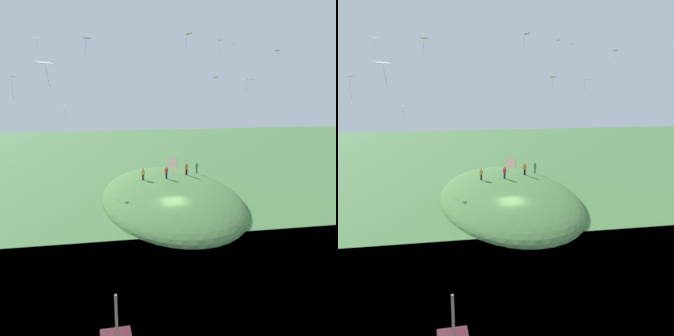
% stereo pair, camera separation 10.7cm
% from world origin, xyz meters
% --- Properties ---
extents(ground_plane, '(160.00, 160.00, 0.00)m').
position_xyz_m(ground_plane, '(0.00, 0.00, 0.00)').
color(ground_plane, '#497A3F').
extents(grass_hill, '(30.74, 17.00, 4.17)m').
position_xyz_m(grass_hill, '(7.12, -0.94, 0.00)').
color(grass_hill, '#4C7C3E').
rests_on(grass_hill, ground_plane).
extents(dirt_path, '(15.59, 4.37, 0.04)m').
position_xyz_m(dirt_path, '(24.99, -4.73, 0.02)').
color(dirt_path, '#785D4C').
rests_on(dirt_path, ground_plane).
extents(person_on_hilltop, '(0.57, 0.57, 1.57)m').
position_xyz_m(person_on_hilltop, '(8.84, -0.77, 3.04)').
color(person_on_hilltop, '#1B2649').
rests_on(person_on_hilltop, grass_hill).
extents(person_with_child, '(0.64, 0.64, 1.58)m').
position_xyz_m(person_with_child, '(9.18, 2.22, 2.89)').
color(person_with_child, '#352A2F').
rests_on(person_with_child, grass_hill).
extents(person_walking_path, '(0.52, 0.52, 1.59)m').
position_xyz_m(person_walking_path, '(13.83, -6.10, 2.38)').
color(person_walking_path, brown).
rests_on(person_walking_path, grass_hill).
extents(person_near_shore, '(0.60, 0.60, 1.73)m').
position_xyz_m(person_near_shore, '(11.13, -3.95, 2.94)').
color(person_near_shore, black).
rests_on(person_near_shore, grass_hill).
extents(kite_0, '(0.97, 0.78, 1.18)m').
position_xyz_m(kite_0, '(-1.59, -1.03, 18.48)').
color(kite_0, silver).
extents(kite_2, '(1.04, 0.89, 2.19)m').
position_xyz_m(kite_2, '(2.61, 15.73, 14.56)').
color(kite_2, silver).
extents(kite_3, '(0.62, 0.83, 1.14)m').
position_xyz_m(kite_3, '(10.74, -7.47, 14.81)').
color(kite_3, white).
extents(kite_6, '(1.14, 0.93, 1.61)m').
position_xyz_m(kite_6, '(0.41, 8.31, 18.12)').
color(kite_6, white).
extents(kite_7, '(1.42, 1.44, 1.74)m').
position_xyz_m(kite_7, '(-9.02, 11.05, 15.36)').
color(kite_7, white).
extents(kite_8, '(0.81, 1.15, 1.34)m').
position_xyz_m(kite_8, '(2.34, -8.74, 14.46)').
color(kite_8, white).
extents(kite_9, '(0.84, 0.72, 1.31)m').
position_xyz_m(kite_9, '(16.80, -11.92, 19.57)').
color(kite_9, silver).
extents(kite_10, '(0.69, 0.56, 2.08)m').
position_xyz_m(kite_10, '(16.07, 12.09, 10.81)').
color(kite_10, white).
extents(kite_13, '(1.17, 1.24, 1.94)m').
position_xyz_m(kite_13, '(17.06, 15.36, 19.95)').
color(kite_13, '#EEE5CF').
extents(kite_14, '(0.90, 0.83, 1.92)m').
position_xyz_m(kite_14, '(17.25, -10.17, 20.08)').
color(kite_14, white).
extents(kite_15, '(0.67, 0.74, 1.09)m').
position_xyz_m(kite_15, '(2.97, -12.17, 17.53)').
color(kite_15, white).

